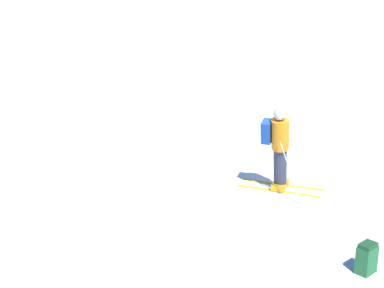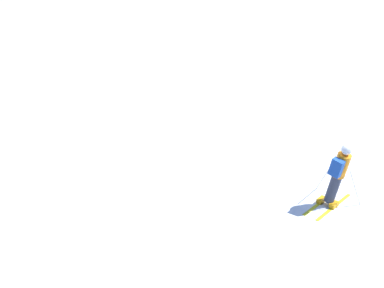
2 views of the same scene
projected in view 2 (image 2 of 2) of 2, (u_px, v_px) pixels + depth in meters
name	position (u px, v px, depth m)	size (l,w,h in m)	color
ground_plane	(317.00, 193.00, 14.19)	(300.00, 300.00, 0.00)	white
skier	(338.00, 173.00, 13.11)	(1.50, 1.66, 1.82)	yellow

